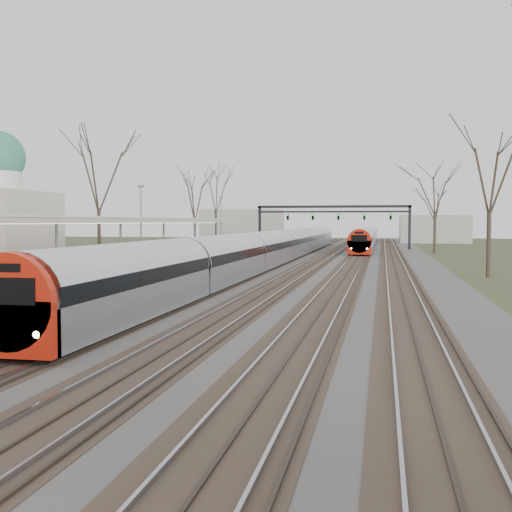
{
  "coord_description": "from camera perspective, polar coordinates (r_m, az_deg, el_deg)",
  "views": [
    {
      "loc": [
        6.96,
        -3.49,
        3.82
      ],
      "look_at": [
        0.36,
        29.89,
        2.0
      ],
      "focal_mm": 45.0,
      "sensor_mm": 36.0,
      "label": 1
    }
  ],
  "objects": [
    {
      "name": "train_far",
      "position": [
        107.03,
        9.87,
        1.77
      ],
      "size": [
        2.62,
        75.21,
        3.05
      ],
      "color": "#B7BAC3",
      "rests_on": "ground"
    },
    {
      "name": "signal_gantry",
      "position": [
        88.74,
        6.89,
        3.74
      ],
      "size": [
        21.0,
        0.59,
        6.08
      ],
      "color": "black",
      "rests_on": "ground"
    },
    {
      "name": "train_near",
      "position": [
        60.45,
        2.17,
        0.84
      ],
      "size": [
        2.62,
        90.21,
        3.05
      ],
      "color": "#B7BAC3",
      "rests_on": "ground"
    },
    {
      "name": "canopy",
      "position": [
        39.84,
        -12.53,
        3.14
      ],
      "size": [
        4.1,
        50.0,
        3.11
      ],
      "color": "slate",
      "rests_on": "platform"
    },
    {
      "name": "track_bed",
      "position": [
        59.0,
        4.64,
        -0.6
      ],
      "size": [
        24.0,
        160.0,
        0.22
      ],
      "color": "#474442",
      "rests_on": "ground"
    },
    {
      "name": "tree_west_far",
      "position": [
        56.95,
        -13.84,
        7.2
      ],
      "size": [
        5.5,
        5.5,
        11.33
      ],
      "color": "#2D231C",
      "rests_on": "ground"
    },
    {
      "name": "platform",
      "position": [
        44.14,
        -10.12,
        -1.3
      ],
      "size": [
        3.5,
        69.0,
        1.0
      ],
      "primitive_type": "cube",
      "color": "#9E9B93",
      "rests_on": "ground"
    },
    {
      "name": "tree_east_far",
      "position": [
        46.17,
        20.08,
        7.18
      ],
      "size": [
        5.0,
        5.0,
        10.3
      ],
      "color": "#2D231C",
      "rests_on": "ground"
    }
  ]
}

